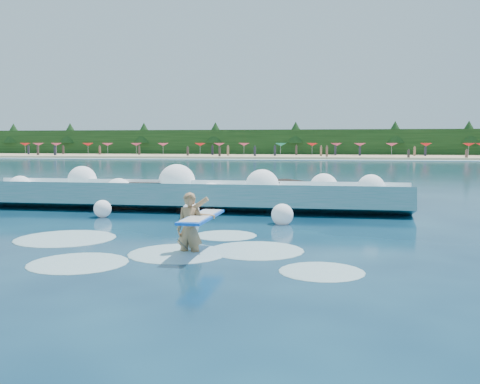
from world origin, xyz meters
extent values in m
plane|color=#07223B|center=(0.00, 0.00, 0.00)|extent=(200.00, 200.00, 0.00)
cube|color=tan|center=(0.00, 78.00, 0.20)|extent=(140.00, 20.00, 0.40)
cube|color=silver|center=(0.00, 67.00, 0.04)|extent=(140.00, 5.00, 0.08)
cube|color=black|center=(0.00, 88.00, 2.50)|extent=(140.00, 4.00, 5.00)
cube|color=teal|center=(-1.25, 6.86, 0.42)|extent=(16.71, 2.54, 1.39)
cube|color=white|center=(-1.25, 7.66, 0.84)|extent=(16.71, 1.18, 0.65)
cube|color=black|center=(-3.74, 7.52, 0.43)|extent=(2.58, 2.15, 1.23)
cube|color=black|center=(-0.74, 6.72, 0.33)|extent=(2.05, 1.82, 0.95)
cube|color=black|center=(1.96, 7.92, 0.46)|extent=(2.42, 2.33, 1.33)
imported|color=#A97B4F|center=(0.84, -1.26, 0.59)|extent=(0.69, 0.48, 1.78)
cube|color=blue|center=(1.12, -1.21, 0.89)|extent=(0.61, 2.45, 0.06)
cube|color=white|center=(1.12, -1.21, 0.91)|extent=(0.51, 2.24, 0.06)
cylinder|color=black|center=(1.02, -2.46, 0.45)|extent=(0.01, 0.91, 0.43)
sphere|color=white|center=(-8.63, 6.80, 0.79)|extent=(0.97, 0.97, 0.97)
sphere|color=white|center=(-6.21, 7.53, 1.06)|extent=(1.21, 1.21, 1.21)
sphere|color=white|center=(-4.25, 6.70, 0.65)|extent=(1.16, 1.16, 1.16)
sphere|color=white|center=(-2.04, 7.44, 1.03)|extent=(1.50, 1.50, 1.50)
sphere|color=white|center=(-0.44, 6.64, 0.62)|extent=(0.97, 0.97, 0.97)
sphere|color=white|center=(1.54, 6.83, 0.97)|extent=(1.32, 1.32, 1.32)
sphere|color=white|center=(3.87, 7.64, 0.90)|extent=(1.11, 1.11, 1.11)
sphere|color=white|center=(5.63, 6.95, 0.95)|extent=(1.04, 1.04, 1.04)
sphere|color=white|center=(-3.87, 4.29, 0.30)|extent=(0.63, 0.63, 0.63)
sphere|color=white|center=(-0.73, 4.69, 0.25)|extent=(0.61, 0.61, 0.61)
sphere|color=white|center=(2.59, 3.80, 0.31)|extent=(0.73, 0.73, 0.73)
ellipsoid|color=silver|center=(0.54, -1.28, 0.00)|extent=(2.41, 2.41, 0.12)
ellipsoid|color=silver|center=(-1.35, -2.64, 0.00)|extent=(2.23, 2.23, 0.11)
ellipsoid|color=silver|center=(2.35, -0.59, 0.00)|extent=(2.40, 2.40, 0.12)
ellipsoid|color=silver|center=(-3.11, 0.13, 0.00)|extent=(2.78, 2.78, 0.14)
ellipsoid|color=silver|center=(1.18, 1.35, 0.00)|extent=(1.82, 1.82, 0.09)
ellipsoid|color=silver|center=(3.99, -2.52, 0.00)|extent=(1.80, 1.80, 0.09)
cone|color=red|center=(-54.38, 81.66, 2.25)|extent=(2.00, 2.00, 0.50)
cone|color=#C93B63|center=(-49.33, 77.74, 2.25)|extent=(2.00, 2.00, 0.50)
cone|color=#C93B63|center=(-46.37, 78.91, 2.25)|extent=(2.00, 2.00, 0.50)
cone|color=red|center=(-39.75, 78.19, 2.25)|extent=(2.00, 2.00, 0.50)
cone|color=#C93B63|center=(-35.74, 77.72, 2.25)|extent=(2.00, 2.00, 0.50)
cone|color=#C93B63|center=(-30.41, 77.96, 2.25)|extent=(2.00, 2.00, 0.50)
cone|color=#C93B63|center=(-25.38, 77.85, 2.25)|extent=(2.00, 2.00, 0.50)
cone|color=red|center=(-18.94, 79.10, 2.25)|extent=(2.00, 2.00, 0.50)
cone|color=#C93B63|center=(-15.56, 79.52, 2.25)|extent=(2.00, 2.00, 0.50)
cone|color=#C93B63|center=(-11.37, 81.23, 2.25)|extent=(2.00, 2.00, 0.50)
cone|color=#148170|center=(-4.57, 78.91, 2.25)|extent=(2.00, 2.00, 0.50)
cone|color=red|center=(0.73, 81.70, 2.25)|extent=(2.00, 2.00, 0.50)
cone|color=#C93B63|center=(4.92, 82.27, 2.25)|extent=(2.00, 2.00, 0.50)
cone|color=#C93B63|center=(8.81, 78.94, 2.25)|extent=(2.00, 2.00, 0.50)
cone|color=#C93B63|center=(13.98, 78.71, 2.25)|extent=(2.00, 2.00, 0.50)
cone|color=red|center=(19.87, 81.08, 2.25)|extent=(2.00, 2.00, 0.50)
cone|color=red|center=(26.43, 80.02, 2.25)|extent=(2.00, 2.00, 0.50)
cube|color=#3F332D|center=(-8.21, 68.13, 0.77)|extent=(0.35, 0.22, 1.38)
cube|color=#262633|center=(-34.56, 71.86, 1.14)|extent=(0.35, 0.22, 1.48)
cube|color=brown|center=(-37.97, 79.29, 1.13)|extent=(0.35, 0.22, 1.46)
cube|color=#3F332D|center=(7.35, 70.13, 1.13)|extent=(0.35, 0.22, 1.46)
cube|color=#8C664C|center=(-32.76, 77.23, 1.17)|extent=(0.35, 0.22, 1.53)
cube|color=#262633|center=(0.61, 72.53, 1.08)|extent=(0.35, 0.22, 1.36)
cube|color=#8C664C|center=(-25.59, 75.00, 1.11)|extent=(0.35, 0.22, 1.41)
cube|color=#262633|center=(-45.13, 76.81, 1.18)|extent=(0.35, 0.22, 1.56)
cube|color=brown|center=(-3.64, 68.13, 0.86)|extent=(0.35, 0.22, 1.55)
cube|color=#3F332D|center=(-26.20, 74.66, 1.12)|extent=(0.35, 0.22, 1.44)
cube|color=#8C664C|center=(15.16, 71.29, 1.09)|extent=(0.35, 0.22, 1.38)
cube|color=#262633|center=(-18.53, 79.38, 1.16)|extent=(0.35, 0.22, 1.53)
cube|color=#3F332D|center=(-16.76, 79.45, 1.15)|extent=(0.35, 0.22, 1.51)
cube|color=#8C664C|center=(-25.22, 81.70, 1.13)|extent=(0.35, 0.22, 1.45)
cube|color=brown|center=(-31.56, 73.31, 1.19)|extent=(0.35, 0.22, 1.57)
cube|color=#3F332D|center=(-21.13, 68.88, 0.83)|extent=(0.35, 0.22, 1.51)
cube|color=#8C664C|center=(-8.63, 74.90, 1.14)|extent=(0.35, 0.22, 1.48)
cube|color=#262633|center=(-50.96, 70.57, 1.10)|extent=(0.35, 0.22, 1.41)
camera|label=1|loc=(4.16, -13.49, 2.67)|focal=40.00mm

